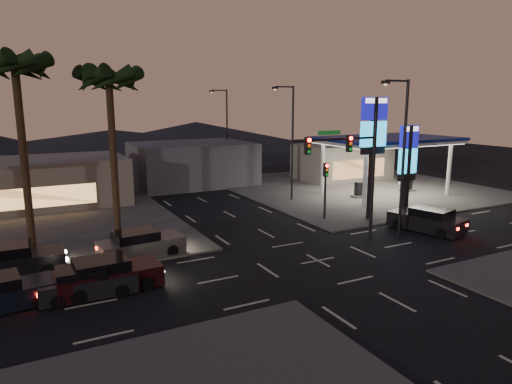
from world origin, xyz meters
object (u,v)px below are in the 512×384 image
traffic_signal_mast (352,159)px  car_lane_a_mid (107,276)px  car_lane_b_mid (12,261)px  car_lane_a_front (87,283)px  gas_station (387,141)px  car_lane_b_front (140,245)px  suv_station (428,220)px  pylon_sign_tall (373,134)px  pylon_sign_short (408,158)px

traffic_signal_mast → car_lane_a_mid: bearing=-176.9°
traffic_signal_mast → car_lane_b_mid: traffic_signal_mast is taller
car_lane_a_front → car_lane_b_mid: bearing=124.4°
gas_station → car_lane_b_front: 25.89m
car_lane_b_front → suv_station: (18.61, -3.77, 0.04)m
car_lane_a_front → car_lane_b_mid: 5.31m
car_lane_b_mid → pylon_sign_tall: bearing=0.3°
pylon_sign_tall → suv_station: 7.12m
traffic_signal_mast → gas_station: bearing=39.3°
suv_station → car_lane_b_mid: bearing=171.0°
car_lane_b_front → car_lane_a_front: bearing=-129.3°
car_lane_b_front → car_lane_b_mid: car_lane_b_mid is taller
car_lane_b_front → car_lane_b_mid: (-6.44, 0.18, 0.03)m
gas_station → car_lane_a_front: size_ratio=2.81×
traffic_signal_mast → car_lane_b_front: bearing=165.5°
car_lane_a_front → gas_station: bearing=21.5°
pylon_sign_short → car_lane_a_front: 23.64m
gas_station → car_lane_b_mid: (-31.03, -6.63, -4.33)m
car_lane_a_front → car_lane_b_mid: (-3.00, 4.39, 0.10)m
pylon_sign_short → car_lane_a_mid: pylon_sign_short is taller
car_lane_b_front → pylon_sign_short: bearing=-2.0°
gas_station → suv_station: size_ratio=2.33×
pylon_sign_tall → car_lane_a_front: size_ratio=2.07×
car_lane_a_mid → suv_station: 21.10m
car_lane_a_mid → pylon_sign_tall: bearing=12.4°
car_lane_b_front → pylon_sign_tall: bearing=1.0°
pylon_sign_short → car_lane_a_mid: bearing=-171.5°
pylon_sign_short → gas_station: bearing=56.3°
car_lane_a_mid → car_lane_b_mid: 5.75m
gas_station → pylon_sign_tall: size_ratio=1.36×
suv_station → car_lane_b_front: bearing=168.5°
car_lane_a_front → car_lane_a_mid: bearing=12.3°
gas_station → pylon_sign_tall: 10.01m
pylon_sign_tall → car_lane_b_front: 18.01m
car_lane_a_front → suv_station: 22.06m
gas_station → car_lane_b_front: (-24.59, -6.81, -4.36)m
pylon_sign_tall → suv_station: pylon_sign_tall is taller
car_lane_a_front → suv_station: (22.05, 0.44, 0.11)m
car_lane_a_front → car_lane_b_front: 5.44m
gas_station → pylon_sign_short: 9.02m
car_lane_b_front → car_lane_a_mid: bearing=-121.9°
pylon_sign_tall → car_lane_b_front: size_ratio=1.83×
pylon_sign_tall → pylon_sign_short: size_ratio=1.29×
car_lane_a_mid → car_lane_b_mid: (-3.95, 4.18, 0.02)m
pylon_sign_tall → pylon_sign_short: 3.20m
car_lane_a_front → pylon_sign_short: bearing=8.7°
gas_station → car_lane_a_mid: (-27.08, -10.81, -4.35)m
pylon_sign_tall → car_lane_b_mid: 24.20m
pylon_sign_short → car_lane_a_front: bearing=-171.3°
pylon_sign_tall → car_lane_a_front: (-20.53, -4.52, -5.74)m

